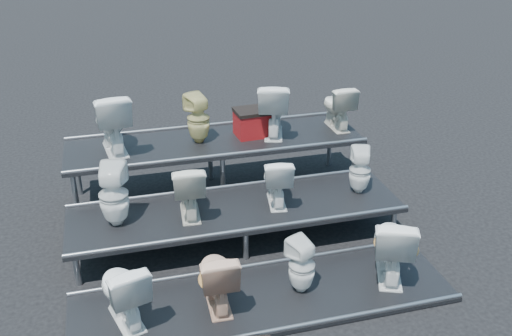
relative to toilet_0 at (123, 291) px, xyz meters
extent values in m
plane|color=black|center=(1.49, 1.30, -0.43)|extent=(80.00, 80.00, 0.00)
cube|color=black|center=(1.49, 0.00, -0.40)|extent=(4.20, 1.20, 0.06)
cube|color=black|center=(1.49, 1.30, -0.20)|extent=(4.20, 1.20, 0.46)
cube|color=black|center=(1.49, 2.60, 0.00)|extent=(4.20, 1.20, 0.86)
imported|color=white|center=(0.00, 0.00, 0.00)|extent=(0.60, 0.81, 0.74)
imported|color=tan|center=(0.97, 0.00, -0.01)|extent=(0.42, 0.71, 0.72)
imported|color=white|center=(1.92, 0.00, -0.04)|extent=(0.39, 0.39, 0.65)
imported|color=white|center=(2.99, 0.00, 0.04)|extent=(0.73, 0.92, 0.82)
imported|color=white|center=(0.01, 1.30, 0.42)|extent=(0.43, 0.43, 0.78)
imported|color=beige|center=(0.90, 1.30, 0.38)|extent=(0.44, 0.72, 0.71)
imported|color=white|center=(2.02, 1.30, 0.36)|extent=(0.46, 0.69, 0.65)
imported|color=white|center=(3.17, 1.30, 0.34)|extent=(0.36, 0.36, 0.63)
imported|color=white|center=(0.08, 2.60, 0.85)|extent=(0.57, 0.88, 0.84)
imported|color=#D3C77D|center=(1.26, 2.60, 0.78)|extent=(0.42, 0.42, 0.70)
imported|color=white|center=(2.36, 2.60, 0.83)|extent=(0.65, 0.88, 0.80)
imported|color=beige|center=(3.36, 2.60, 0.77)|extent=(0.39, 0.67, 0.67)
cube|color=maroon|center=(2.06, 2.63, 0.60)|extent=(0.51, 0.42, 0.35)
camera|label=1|loc=(0.10, -4.84, 3.65)|focal=40.00mm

